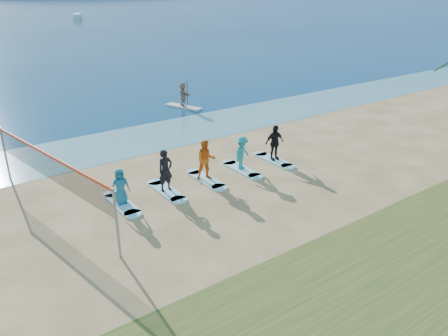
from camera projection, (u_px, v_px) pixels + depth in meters
ground at (272, 202)px, 17.96m from camera, size 600.00×600.00×0.00m
shallow_water at (154, 136)px, 25.81m from camera, size 600.00×600.00×0.00m
volleyball_net at (49, 167)px, 16.51m from camera, size 1.68×8.95×2.50m
paddleboard at (184, 107)px, 31.84m from camera, size 1.67×3.06×0.12m
paddleboarder at (183, 94)px, 31.48m from camera, size 0.74×1.66×1.73m
boat_offshore_b at (78, 19)px, 114.75m from camera, size 3.82×5.87×1.38m
surfboard_0 at (122, 204)px, 17.74m from camera, size 0.70×2.20×0.09m
student_0 at (120, 186)px, 17.43m from camera, size 0.76×0.51×1.50m
surfboard_1 at (167, 191)px, 18.84m from camera, size 0.70×2.20×0.09m
student_1 at (165, 171)px, 18.47m from camera, size 0.70×0.49×1.84m
surfboard_2 at (206, 180)px, 19.95m from camera, size 0.70×2.20×0.09m
student_2 at (206, 160)px, 19.58m from camera, size 1.10×0.99×1.85m
surfboard_3 at (242, 169)px, 21.06m from camera, size 0.70×2.20×0.09m
student_3 at (242, 153)px, 20.73m from camera, size 1.19×0.95×1.61m
surfboard_4 at (274, 160)px, 22.17m from camera, size 0.70×2.20×0.09m
student_4 at (275, 143)px, 21.80m from camera, size 1.10×0.57×1.80m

